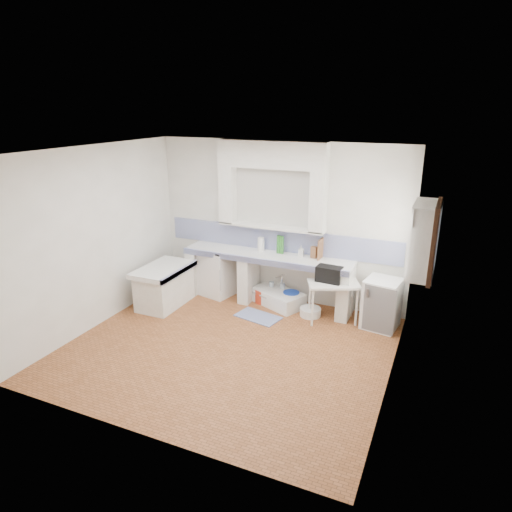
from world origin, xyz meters
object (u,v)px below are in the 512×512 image
at_px(side_table, 333,302).
at_px(fridge, 382,304).
at_px(stove, 217,272).
at_px(sink, 278,298).

xyz_separation_m(side_table, fridge, (0.75, 0.11, 0.07)).
xyz_separation_m(stove, sink, (1.20, -0.02, -0.31)).
height_order(stove, sink, stove).
relative_size(stove, side_table, 1.07).
relative_size(sink, fridge, 1.18).
xyz_separation_m(stove, fridge, (3.00, -0.16, -0.03)).
relative_size(side_table, fridge, 1.00).
bearing_deg(sink, stove, -156.06).
bearing_deg(sink, fridge, 20.06).
bearing_deg(stove, side_table, 5.94).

